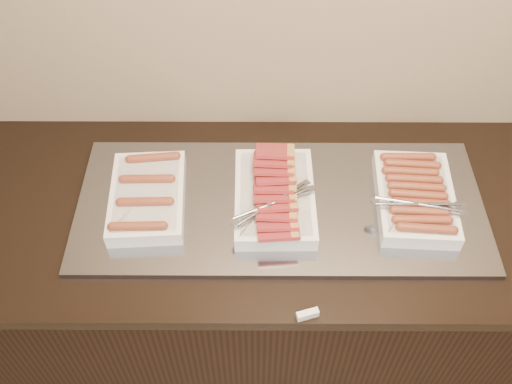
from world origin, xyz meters
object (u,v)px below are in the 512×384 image
warming_tray (280,205)px  dish_left (147,196)px  counter (273,284)px  dish_center (274,196)px  dish_right (415,197)px

warming_tray → dish_left: 0.39m
counter → dish_left: (-0.38, 0.00, 0.50)m
counter → dish_left: 0.62m
dish_center → warming_tray: bearing=11.9°
dish_left → warming_tray: bearing=-3.4°
counter → warming_tray: bearing=0.0°
dish_left → counter: bearing=-3.4°
dish_left → dish_center: 0.37m
counter → dish_right: dish_right is taller
warming_tray → counter: bearing=180.0°
dish_center → counter: bearing=30.0°
counter → dish_center: (-0.01, -0.00, 0.50)m
warming_tray → dish_center: (-0.02, -0.00, 0.05)m
counter → dish_right: 0.64m
counter → dish_right: size_ratio=6.08×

